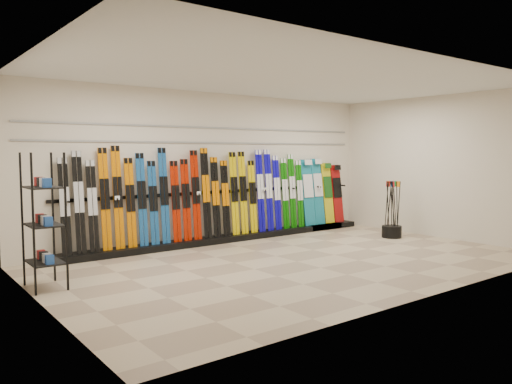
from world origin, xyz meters
TOP-DOWN VIEW (x-y plane):
  - floor at (0.00, 0.00)m, footprint 8.00×8.00m
  - back_wall at (0.00, 2.50)m, footprint 8.00×0.00m
  - left_wall at (-4.00, 0.00)m, footprint 0.00×5.00m
  - right_wall at (4.00, 0.00)m, footprint 0.00×5.00m
  - ceiling at (0.00, 0.00)m, footprint 8.00×8.00m
  - ski_rack_base at (0.22, 2.28)m, footprint 8.00×0.40m
  - skis at (-0.47, 2.31)m, footprint 5.37×0.18m
  - snowboards at (2.90, 2.35)m, footprint 1.27×0.24m
  - accessory_rack at (-3.75, 0.85)m, footprint 0.40×0.60m
  - pole_bin at (3.17, 0.53)m, footprint 0.41×0.41m
  - ski_poles at (3.20, 0.54)m, footprint 0.25×0.35m
  - slatwall_rail_0 at (0.00, 2.48)m, footprint 7.60×0.02m
  - slatwall_rail_1 at (0.00, 2.48)m, footprint 7.60×0.02m

SIDE VIEW (x-z plane):
  - floor at x=0.00m, z-range 0.00..0.00m
  - ski_rack_base at x=0.22m, z-range 0.00..0.12m
  - pole_bin at x=3.17m, z-range 0.00..0.25m
  - ski_poles at x=3.20m, z-range 0.02..1.20m
  - snowboards at x=2.90m, z-range 0.09..1.62m
  - accessory_rack at x=-3.75m, z-range 0.00..1.81m
  - skis at x=-0.47m, z-range 0.04..1.85m
  - back_wall at x=0.00m, z-range -2.50..5.50m
  - left_wall at x=-4.00m, z-range -1.00..4.00m
  - right_wall at x=4.00m, z-range -1.00..4.00m
  - slatwall_rail_0 at x=0.00m, z-range 1.98..2.02m
  - slatwall_rail_1 at x=0.00m, z-range 2.28..2.31m
  - ceiling at x=0.00m, z-range 3.00..3.00m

